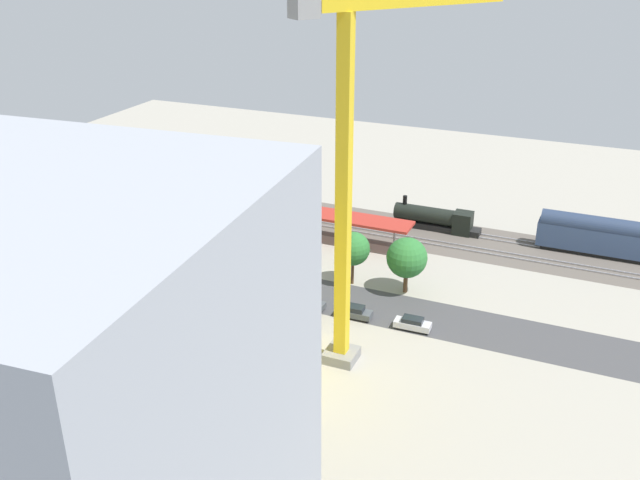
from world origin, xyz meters
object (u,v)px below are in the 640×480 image
object	(u,v)px
construction_building	(146,266)
traffic_light	(190,225)
freight_coach_far	(182,186)
locomotive	(438,219)
box_truck_0	(251,286)
street_tree_4	(177,225)
street_tree_3	(407,258)
box_truck_2	(213,280)
tower_crane	(357,164)
parked_car_0	(413,324)
parked_car_4	(224,283)
street_tree_0	(236,230)
street_tree_2	(194,217)
box_truck_1	(177,273)
parked_car_3	(263,294)
street_tree_1	(353,249)
street_tree_5	(153,213)
passenger_coach	(594,234)
platform_canopy_near	(260,204)
parked_car_2	(307,303)
parked_car_1	(354,312)

from	to	relation	value
construction_building	traffic_light	distance (m)	25.05
freight_coach_far	traffic_light	xyz separation A→B (m)	(-13.49, 18.31, 1.60)
freight_coach_far	construction_building	world-z (taller)	construction_building
locomotive	box_truck_0	xyz separation A→B (m)	(17.37, 32.34, -0.18)
locomotive	street_tree_4	distance (m)	41.84
street_tree_3	box_truck_2	bearing A→B (deg)	22.10
tower_crane	traffic_light	bearing A→B (deg)	-27.00
parked_car_0	street_tree_3	distance (m)	10.74
parked_car_4	tower_crane	xyz separation A→B (m)	(-22.11, 8.62, 22.46)
parked_car_4	freight_coach_far	bearing A→B (deg)	-47.91
street_tree_0	street_tree_2	distance (m)	8.34
locomotive	box_truck_1	world-z (taller)	locomotive
parked_car_3	street_tree_4	bearing A→B (deg)	-24.12
parked_car_3	street_tree_3	size ratio (longest dim) A/B	0.55
street_tree_1	street_tree_5	distance (m)	32.59
box_truck_2	street_tree_4	world-z (taller)	street_tree_4
parked_car_0	street_tree_1	xyz separation A→B (m)	(11.13, -8.62, 4.59)
box_truck_1	street_tree_1	xyz separation A→B (m)	(-22.39, -9.73, 3.63)
passenger_coach	tower_crane	distance (m)	50.83
box_truck_0	street_tree_1	bearing A→B (deg)	-141.45
tower_crane	street_tree_3	distance (m)	25.07
parked_car_4	street_tree_1	bearing A→B (deg)	-152.38
box_truck_2	traffic_light	world-z (taller)	traffic_light
platform_canopy_near	box_truck_2	world-z (taller)	platform_canopy_near
freight_coach_far	parked_car_4	xyz separation A→B (m)	(-23.57, 26.09, -2.38)
tower_crane	street_tree_1	xyz separation A→B (m)	(6.37, -16.86, -17.88)
parked_car_2	box_truck_2	size ratio (longest dim) A/B	0.50
tower_crane	parked_car_2	bearing A→B (deg)	-40.33
construction_building	box_truck_1	size ratio (longest dim) A/B	3.37
traffic_light	locomotive	bearing A→B (deg)	-143.28
locomotive	construction_building	xyz separation A→B (m)	(22.92, 46.59, 8.28)
street_tree_0	passenger_coach	bearing A→B (deg)	-153.41
locomotive	parked_car_0	xyz separation A→B (m)	(-4.97, 32.02, -1.07)
tower_crane	box_truck_0	size ratio (longest dim) A/B	4.83
parked_car_1	traffic_light	size ratio (longest dim) A/B	0.66
passenger_coach	construction_building	size ratio (longest dim) A/B	0.49
box_truck_2	locomotive	bearing A→B (deg)	-124.92
parked_car_2	traffic_light	size ratio (longest dim) A/B	0.66
parked_car_3	street_tree_2	distance (m)	19.95
parked_car_2	box_truck_0	bearing A→B (deg)	0.20
box_truck_1	parked_car_1	bearing A→B (deg)	-177.69
parked_car_2	street_tree_1	distance (m)	10.46
parked_car_2	tower_crane	bearing A→B (deg)	139.67
street_tree_1	box_truck_0	bearing A→B (deg)	38.55
street_tree_2	parked_car_1	bearing A→B (deg)	161.77
freight_coach_far	box_truck_0	bearing A→B (deg)	136.37
parked_car_4	box_truck_1	bearing A→B (deg)	12.62
street_tree_3	street_tree_5	xyz separation A→B (m)	(40.10, 0.74, 0.42)
street_tree_4	parked_car_2	bearing A→B (deg)	161.38
parked_car_4	tower_crane	world-z (taller)	tower_crane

